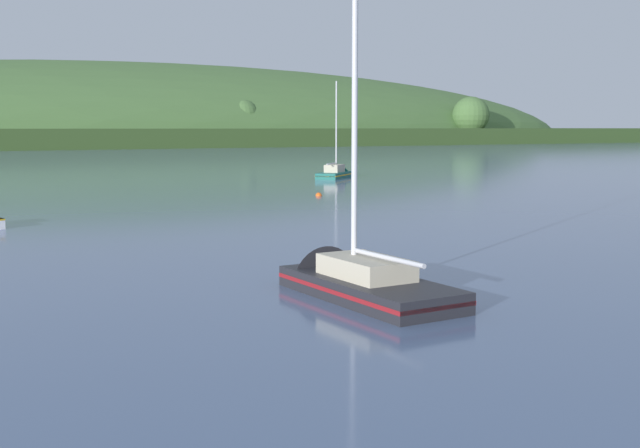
# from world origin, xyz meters

# --- Properties ---
(far_shoreline_hill) EXTENTS (461.01, 116.57, 52.77)m
(far_shoreline_hill) POSITION_xyz_m (61.37, 258.21, 0.28)
(far_shoreline_hill) COLOR #314A21
(far_shoreline_hill) RESTS_ON ground
(sailboat_far_left) EXTENTS (6.55, 6.39, 11.40)m
(sailboat_far_left) POSITION_xyz_m (34.74, 74.27, 0.24)
(sailboat_far_left) COLOR #0F564C
(sailboat_far_left) RESTS_ON ground
(sailboat_outer_reach) EXTENTS (3.15, 8.00, 11.62)m
(sailboat_outer_reach) POSITION_xyz_m (5.35, 20.12, 0.21)
(sailboat_outer_reach) COLOR #232328
(sailboat_outer_reach) RESTS_ON ground
(mooring_buoy_midchannel) EXTENTS (0.52, 0.52, 0.60)m
(mooring_buoy_midchannel) POSITION_xyz_m (22.16, 54.42, 0.00)
(mooring_buoy_midchannel) COLOR #EA5B19
(mooring_buoy_midchannel) RESTS_ON ground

